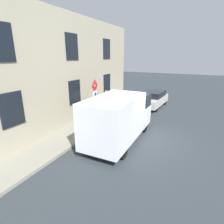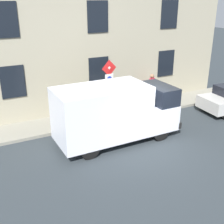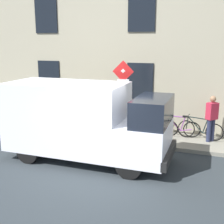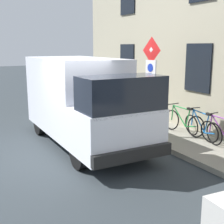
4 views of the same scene
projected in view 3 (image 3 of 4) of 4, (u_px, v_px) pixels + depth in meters
name	position (u px, v px, depth m)	size (l,w,h in m)	color
ground_plane	(99.00, 175.00, 8.49)	(80.00, 80.00, 0.00)	#2B3237
sidewalk_slab	(133.00, 136.00, 11.77)	(1.86, 17.76, 0.14)	gray
building_facade	(143.00, 51.00, 12.17)	(0.75, 15.76, 6.81)	#A59D84
sign_post_stacked	(123.00, 90.00, 10.73)	(0.17, 0.56, 2.86)	#474C47
delivery_van	(84.00, 120.00, 9.38)	(2.05, 5.35, 2.50)	white
bicycle_black	(200.00, 129.00, 11.18)	(0.46, 1.72, 0.89)	black
bicycle_purple	(178.00, 127.00, 11.45)	(0.46, 1.71, 0.89)	black
bicycle_blue	(157.00, 125.00, 11.73)	(0.46, 1.71, 0.89)	black
bicycle_green	(137.00, 123.00, 12.00)	(0.46, 1.71, 0.89)	black
pedestrian	(212.00, 117.00, 10.77)	(0.47, 0.46, 1.72)	#262B47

